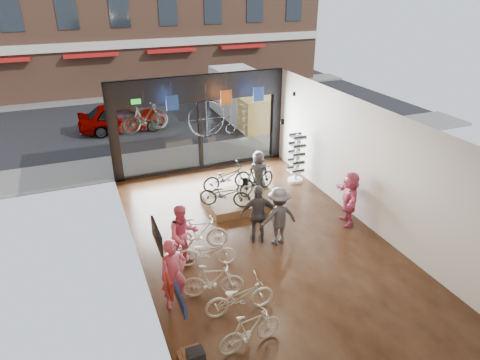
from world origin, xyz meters
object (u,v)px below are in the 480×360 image
floor_bike_3 (213,281)px  customer_3 (278,216)px  display_bike_mid (257,179)px  display_bike_left (225,194)px  floor_bike_5 (199,233)px  customer_5 (349,198)px  customer_0 (174,274)px  display_bike_right (227,177)px  floor_bike_1 (250,330)px  display_platform (241,200)px  customer_1 (183,235)px  box_truck (247,99)px  floor_bike_4 (207,252)px  customer_2 (259,214)px  hung_bike (145,118)px  sunglasses_rack (296,158)px  customer_4 (258,172)px  floor_bike_2 (240,297)px  street_car (122,117)px  penny_farthing (214,119)px

floor_bike_3 → customer_3: size_ratio=0.86×
display_bike_mid → display_bike_left: bearing=87.7°
floor_bike_5 → customer_5: bearing=-80.6°
customer_0 → display_bike_right: bearing=48.0°
display_bike_mid → floor_bike_1: bearing=131.7°
display_platform → customer_1: size_ratio=1.36×
box_truck → floor_bike_4: size_ratio=4.04×
customer_2 → hung_bike: hung_bike is taller
floor_bike_1 → display_platform: 6.31m
customer_2 → customer_0: bearing=48.9°
floor_bike_3 → customer_2: customer_2 is taller
display_bike_left → display_bike_mid: 1.47m
display_bike_left → display_bike_right: display_bike_right is taller
display_platform → sunglasses_rack: 2.91m
customer_4 → display_bike_mid: bearing=59.9°
floor_bike_2 → customer_1: (-0.69, 2.34, 0.44)m
floor_bike_5 → customer_5: size_ratio=0.94×
floor_bike_2 → customer_5: customer_5 is taller
street_car → display_bike_mid: street_car is taller
floor_bike_4 → hung_bike: 5.27m
street_car → floor_bike_2: street_car is taller
customer_2 → hung_bike: 5.08m
display_bike_mid → customer_0: size_ratio=0.94×
penny_farthing → customer_5: bearing=-56.8°
floor_bike_2 → display_platform: 5.27m
customer_3 → display_platform: bearing=-88.8°
customer_1 → floor_bike_1: bearing=-87.2°
customer_5 → sunglasses_rack: 3.33m
floor_bike_4 → penny_farthing: penny_farthing is taller
floor_bike_5 → customer_3: (2.21, -0.59, 0.40)m
floor_bike_4 → display_platform: floor_bike_4 is taller
floor_bike_4 → hung_bike: size_ratio=1.00×
floor_bike_3 → display_platform: 4.77m
display_platform → hung_bike: (-2.71, 1.73, 2.78)m
display_platform → customer_2: bearing=-99.2°
display_bike_mid → customer_5: size_ratio=0.96×
customer_5 → penny_farthing: size_ratio=1.03×
floor_bike_3 → floor_bike_5: floor_bike_5 is taller
customer_1 → customer_2: 2.31m
street_car → floor_bike_4: bearing=-177.7°
floor_bike_4 → penny_farthing: (1.93, 4.88, 2.08)m
floor_bike_2 → customer_5: 5.30m
customer_2 → customer_4: bearing=-96.2°
street_car → display_bike_mid: size_ratio=2.54×
floor_bike_1 → sunglasses_rack: 8.38m
display_bike_right → customer_1: size_ratio=1.00×
customer_1 → customer_4: customer_1 is taller
floor_bike_2 → display_bike_right: 5.84m
floor_bike_1 → display_bike_mid: bearing=-32.6°
customer_4 → floor_bike_3: bearing=53.7°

